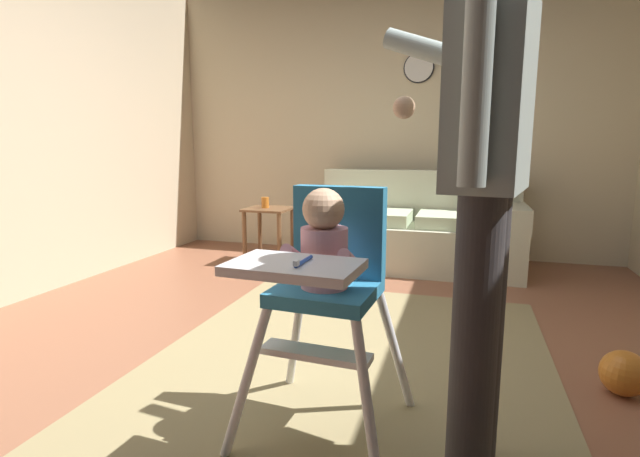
{
  "coord_description": "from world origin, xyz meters",
  "views": [
    {
      "loc": [
        0.76,
        -2.27,
        1.08
      ],
      "look_at": [
        0.25,
        -0.58,
        0.77
      ],
      "focal_mm": 26.71,
      "sensor_mm": 36.0,
      "label": 1
    }
  ],
  "objects_px": {
    "wall_clock": "(419,68)",
    "toy_ball": "(624,373)",
    "high_chair": "(326,265)",
    "adult_standing": "(485,184)",
    "couch": "(416,230)",
    "sippy_cup": "(265,202)",
    "side_table": "(269,223)"
  },
  "relations": [
    {
      "from": "sippy_cup",
      "to": "high_chair",
      "type": "bearing_deg",
      "value": -61.9
    },
    {
      "from": "couch",
      "to": "side_table",
      "type": "relative_size",
      "value": 3.54
    },
    {
      "from": "high_chair",
      "to": "wall_clock",
      "type": "height_order",
      "value": "wall_clock"
    },
    {
      "from": "adult_standing",
      "to": "side_table",
      "type": "height_order",
      "value": "adult_standing"
    },
    {
      "from": "couch",
      "to": "adult_standing",
      "type": "distance_m",
      "value": 2.93
    },
    {
      "from": "couch",
      "to": "wall_clock",
      "type": "bearing_deg",
      "value": -171.61
    },
    {
      "from": "high_chair",
      "to": "sippy_cup",
      "type": "xyz_separation_m",
      "value": [
        -1.29,
        2.41,
        -0.08
      ]
    },
    {
      "from": "couch",
      "to": "toy_ball",
      "type": "xyz_separation_m",
      "value": [
        1.11,
        -2.09,
        -0.23
      ]
    },
    {
      "from": "couch",
      "to": "sippy_cup",
      "type": "xyz_separation_m",
      "value": [
        -1.35,
        -0.3,
        0.24
      ]
    },
    {
      "from": "couch",
      "to": "adult_standing",
      "type": "bearing_deg",
      "value": 9.29
    },
    {
      "from": "adult_standing",
      "to": "side_table",
      "type": "distance_m",
      "value": 3.14
    },
    {
      "from": "high_chair",
      "to": "wall_clock",
      "type": "xyz_separation_m",
      "value": [
        -0.0,
        3.19,
        1.18
      ]
    },
    {
      "from": "side_table",
      "to": "couch",
      "type": "bearing_deg",
      "value": 12.81
    },
    {
      "from": "sippy_cup",
      "to": "wall_clock",
      "type": "relative_size",
      "value": 0.34
    },
    {
      "from": "side_table",
      "to": "toy_ball",
      "type": "bearing_deg",
      "value": -36.27
    },
    {
      "from": "couch",
      "to": "high_chair",
      "type": "bearing_deg",
      "value": -1.39
    },
    {
      "from": "adult_standing",
      "to": "wall_clock",
      "type": "relative_size",
      "value": 5.86
    },
    {
      "from": "high_chair",
      "to": "toy_ball",
      "type": "height_order",
      "value": "high_chair"
    },
    {
      "from": "adult_standing",
      "to": "side_table",
      "type": "xyz_separation_m",
      "value": [
        -1.78,
        2.52,
        -0.59
      ]
    },
    {
      "from": "toy_ball",
      "to": "wall_clock",
      "type": "height_order",
      "value": "wall_clock"
    },
    {
      "from": "toy_ball",
      "to": "adult_standing",
      "type": "bearing_deg",
      "value": -131.61
    },
    {
      "from": "adult_standing",
      "to": "wall_clock",
      "type": "xyz_separation_m",
      "value": [
        -0.53,
        3.3,
        0.86
      ]
    },
    {
      "from": "wall_clock",
      "to": "couch",
      "type": "bearing_deg",
      "value": -81.61
    },
    {
      "from": "toy_ball",
      "to": "wall_clock",
      "type": "bearing_deg",
      "value": 114.79
    },
    {
      "from": "adult_standing",
      "to": "toy_ball",
      "type": "xyz_separation_m",
      "value": [
        0.65,
        0.73,
        -0.87
      ]
    },
    {
      "from": "toy_ball",
      "to": "side_table",
      "type": "height_order",
      "value": "side_table"
    },
    {
      "from": "toy_ball",
      "to": "wall_clock",
      "type": "distance_m",
      "value": 3.31
    },
    {
      "from": "wall_clock",
      "to": "toy_ball",
      "type": "bearing_deg",
      "value": -65.21
    },
    {
      "from": "couch",
      "to": "toy_ball",
      "type": "relative_size",
      "value": 9.28
    },
    {
      "from": "adult_standing",
      "to": "sippy_cup",
      "type": "height_order",
      "value": "adult_standing"
    },
    {
      "from": "high_chair",
      "to": "side_table",
      "type": "height_order",
      "value": "high_chair"
    },
    {
      "from": "high_chair",
      "to": "sippy_cup",
      "type": "bearing_deg",
      "value": -148.3
    }
  ]
}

